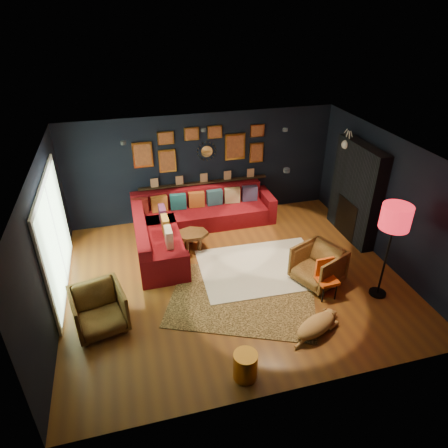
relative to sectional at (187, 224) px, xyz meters
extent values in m
plane|color=brown|center=(0.61, -1.81, -0.32)|extent=(6.50, 6.50, 0.00)
plane|color=black|center=(0.61, 0.94, 0.98)|extent=(6.50, 0.00, 6.50)
plane|color=black|center=(0.61, -4.56, 0.98)|extent=(6.50, 0.00, 6.50)
plane|color=black|center=(-2.64, -1.81, 0.98)|extent=(0.00, 5.50, 5.50)
plane|color=black|center=(3.86, -1.81, 0.98)|extent=(0.00, 5.50, 5.50)
plane|color=silver|center=(0.61, -1.81, 2.28)|extent=(6.50, 6.50, 0.00)
cube|color=maroon|center=(0.41, 0.44, -0.11)|extent=(3.20, 0.95, 0.42)
cube|color=maroon|center=(0.41, 0.80, 0.31)|extent=(3.20, 0.24, 0.46)
cube|color=maroon|center=(2.11, 0.44, 0.00)|extent=(0.22, 0.95, 0.64)
cube|color=maroon|center=(-0.71, -0.66, -0.11)|extent=(0.95, 2.20, 0.42)
cube|color=maroon|center=(-1.07, -0.66, 0.31)|extent=(0.24, 2.20, 0.46)
cube|color=maroon|center=(-0.71, -1.66, 0.00)|extent=(0.95, 0.22, 0.64)
cube|color=maroon|center=(-0.99, 0.59, 0.30)|extent=(0.38, 0.14, 0.38)
cube|color=#BE6928|center=(-0.54, 0.59, 0.30)|extent=(0.38, 0.14, 0.38)
cube|color=#1A5B68|center=(-0.09, 0.59, 0.30)|extent=(0.38, 0.14, 0.38)
cube|color=#A04D1D|center=(0.36, 0.59, 0.30)|extent=(0.38, 0.14, 0.38)
cube|color=#294E60|center=(0.81, 0.59, 0.30)|extent=(0.38, 0.14, 0.38)
cube|color=tan|center=(1.26, 0.59, 0.30)|extent=(0.38, 0.14, 0.38)
cube|color=#393356|center=(1.71, 0.59, 0.30)|extent=(0.38, 0.14, 0.38)
cube|color=#56244D|center=(-0.53, 0.04, 0.30)|extent=(0.14, 0.38, 0.38)
cube|color=#AF7A2B|center=(-0.53, -0.46, 0.30)|extent=(0.14, 0.38, 0.38)
cube|color=beige|center=(-0.53, -0.96, 0.30)|extent=(0.14, 0.38, 0.38)
cube|color=black|center=(0.61, 0.87, 0.60)|extent=(3.20, 0.12, 0.04)
cube|color=gold|center=(-0.79, 0.91, 1.43)|extent=(0.45, 0.03, 0.60)
cube|color=#AA5529|center=(-0.79, 0.89, 1.43)|extent=(0.38, 0.01, 0.51)
cube|color=gold|center=(-0.24, 0.91, 1.23)|extent=(0.40, 0.03, 0.55)
cube|color=#AA5529|center=(-0.24, 0.89, 1.23)|extent=(0.34, 0.01, 0.47)
cube|color=gold|center=(-0.24, 0.91, 1.78)|extent=(0.38, 0.03, 0.30)
cube|color=#AA5529|center=(-0.24, 0.89, 1.78)|extent=(0.32, 0.01, 0.25)
cube|color=gold|center=(1.41, 0.91, 1.43)|extent=(0.50, 0.03, 0.65)
cube|color=#AA5529|center=(1.41, 0.89, 1.43)|extent=(0.42, 0.01, 0.55)
cube|color=gold|center=(1.96, 0.91, 1.23)|extent=(0.35, 0.03, 0.50)
cube|color=#AA5529|center=(1.96, 0.89, 1.23)|extent=(0.30, 0.01, 0.42)
cube|color=gold|center=(1.96, 0.91, 1.78)|extent=(0.35, 0.03, 0.30)
cube|color=#AA5529|center=(1.96, 0.89, 1.78)|extent=(0.30, 0.01, 0.25)
cube|color=gold|center=(0.36, 0.91, 1.83)|extent=(0.35, 0.03, 0.30)
cube|color=#AA5529|center=(0.36, 0.89, 1.83)|extent=(0.30, 0.01, 0.25)
cube|color=gold|center=(0.91, 0.91, 1.83)|extent=(0.35, 0.03, 0.30)
cube|color=#AA5529|center=(0.91, 0.89, 1.83)|extent=(0.30, 0.01, 0.25)
cylinder|color=silver|center=(0.71, 0.91, 1.38)|extent=(0.28, 0.03, 0.28)
cone|color=gold|center=(0.93, 0.91, 1.38)|extent=(0.03, 0.16, 0.03)
cone|color=gold|center=(0.92, 0.91, 1.46)|extent=(0.04, 0.16, 0.04)
cone|color=gold|center=(0.87, 0.91, 1.53)|extent=(0.04, 0.16, 0.04)
cone|color=gold|center=(0.80, 0.91, 1.58)|extent=(0.04, 0.16, 0.04)
cone|color=gold|center=(0.71, 0.91, 1.60)|extent=(0.03, 0.16, 0.03)
cone|color=gold|center=(0.63, 0.91, 1.58)|extent=(0.04, 0.16, 0.04)
cone|color=gold|center=(0.56, 0.91, 1.53)|extent=(0.04, 0.16, 0.04)
cone|color=gold|center=(0.51, 0.91, 1.46)|extent=(0.04, 0.16, 0.04)
cone|color=gold|center=(0.49, 0.91, 1.38)|extent=(0.03, 0.16, 0.03)
cone|color=gold|center=(0.51, 0.91, 1.29)|extent=(0.04, 0.16, 0.04)
cone|color=gold|center=(0.56, 0.91, 1.22)|extent=(0.04, 0.16, 0.04)
cone|color=gold|center=(0.63, 0.91, 1.17)|extent=(0.04, 0.16, 0.04)
cone|color=gold|center=(0.71, 0.91, 1.16)|extent=(0.03, 0.16, 0.03)
cone|color=gold|center=(0.80, 0.91, 1.17)|extent=(0.04, 0.16, 0.04)
cone|color=gold|center=(0.87, 0.91, 1.22)|extent=(0.04, 0.16, 0.04)
cone|color=gold|center=(0.92, 0.91, 1.29)|extent=(0.04, 0.16, 0.04)
cube|color=black|center=(3.71, -0.91, 0.78)|extent=(0.30, 1.60, 2.20)
cube|color=black|center=(3.65, -0.91, 0.13)|extent=(0.20, 0.80, 0.90)
cone|color=white|center=(3.80, -0.41, 1.73)|extent=(0.35, 0.28, 0.28)
sphere|color=white|center=(3.58, -0.41, 1.73)|extent=(0.20, 0.20, 0.20)
cylinder|color=white|center=(3.60, -0.47, 1.90)|extent=(0.02, 0.10, 0.28)
cylinder|color=white|center=(3.60, -0.35, 1.90)|extent=(0.02, 0.10, 0.28)
cube|color=white|center=(-2.61, -1.21, 0.78)|extent=(0.04, 2.80, 2.20)
cube|color=#B4E1AC|center=(-2.58, -1.21, 0.78)|extent=(0.01, 2.60, 2.00)
cube|color=white|center=(-2.58, -1.21, 0.78)|extent=(0.02, 0.06, 2.00)
cylinder|color=black|center=(-1.19, -0.61, 2.24)|extent=(0.10, 0.10, 0.06)
cylinder|color=black|center=(0.41, -0.21, 2.24)|extent=(0.10, 0.10, 0.06)
cylinder|color=black|center=(2.01, -0.61, 2.24)|extent=(0.10, 0.10, 0.06)
cylinder|color=black|center=(1.21, -2.61, 2.24)|extent=(0.10, 0.10, 0.06)
cube|color=silver|center=(1.26, -1.68, -0.31)|extent=(2.57, 1.91, 0.03)
cube|color=tan|center=(0.59, -2.49, -0.32)|extent=(3.19, 2.79, 0.02)
cylinder|color=brown|center=(-0.13, -0.70, -0.14)|extent=(0.09, 0.09, 0.30)
cylinder|color=brown|center=(0.16, -0.70, -0.14)|extent=(0.09, 0.09, 0.30)
cylinder|color=brown|center=(0.01, -0.37, -0.14)|extent=(0.09, 0.09, 0.30)
cylinder|color=#A31B1B|center=(-0.69, -0.41, -0.13)|extent=(0.47, 0.47, 0.31)
imported|color=#BD803A|center=(-1.94, -2.56, 0.10)|extent=(0.97, 0.93, 0.85)
imported|color=#BD803A|center=(2.15, -2.35, 0.10)|extent=(1.02, 1.05, 0.84)
cylinder|color=gold|center=(0.11, -4.16, -0.10)|extent=(0.36, 0.36, 0.45)
cylinder|color=black|center=(1.99, -2.94, -0.14)|extent=(0.03, 0.03, 0.37)
cylinder|color=black|center=(2.25, -2.93, -0.14)|extent=(0.03, 0.03, 0.37)
cylinder|color=black|center=(1.97, -2.68, -0.14)|extent=(0.03, 0.03, 0.37)
cylinder|color=black|center=(2.24, -2.66, -0.14)|extent=(0.03, 0.03, 0.37)
cube|color=#E04E13|center=(2.11, -2.80, 0.05)|extent=(0.37, 0.37, 0.06)
cube|color=#E04E13|center=(2.11, -2.66, 0.26)|extent=(0.36, 0.07, 0.36)
cylinder|color=black|center=(3.11, -3.00, -0.30)|extent=(0.31, 0.31, 0.04)
cylinder|color=black|center=(3.11, -3.00, 0.47)|extent=(0.04, 0.04, 1.52)
cylinder|color=red|center=(3.11, -3.00, 1.35)|extent=(0.52, 0.52, 0.43)
camera|label=1|loc=(-1.22, -7.96, 4.61)|focal=32.00mm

